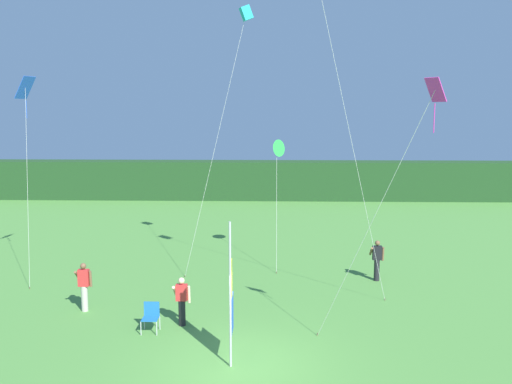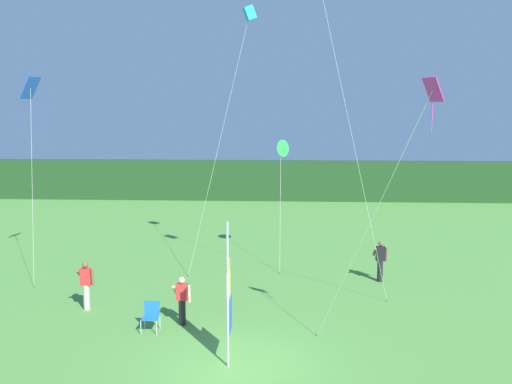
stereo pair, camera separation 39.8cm
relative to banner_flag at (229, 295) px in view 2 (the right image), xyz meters
The scene contains 11 objects.
ground_plane 1.90m from the banner_flag, 49.95° to the right, with size 120.00×120.00×0.00m, color #518E3D.
distant_treeline 28.92m from the banner_flag, 89.65° to the left, with size 80.00×2.40×2.91m, color #1E421E.
banner_flag is the anchor object (origin of this frame).
person_near_banner 3.30m from the banner_flag, 124.07° to the left, with size 0.55×0.48×1.56m.
person_mid_field 6.56m from the banner_flag, 144.20° to the left, with size 0.55×0.48×1.67m.
person_far_left 9.31m from the banner_flag, 55.43° to the left, with size 0.55×0.48×1.64m.
folding_chair 3.63m from the banner_flag, 141.53° to the left, with size 0.51×0.51×0.89m.
kite_blue_diamond_1 12.70m from the banner_flag, 138.29° to the left, with size 0.79×2.03×8.06m.
kite_green_delta_2 11.11m from the banner_flag, 83.23° to the left, with size 0.78×2.49×5.48m.
kite_magenta_diamond_3 6.66m from the banner_flag, ahead, with size 2.74×2.98×7.51m.
kite_cyan_box_4 12.18m from the banner_flag, 90.13° to the left, with size 2.81×1.08×10.88m.
Camera 2 is at (1.33, -14.38, 6.72)m, focal length 40.05 mm.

